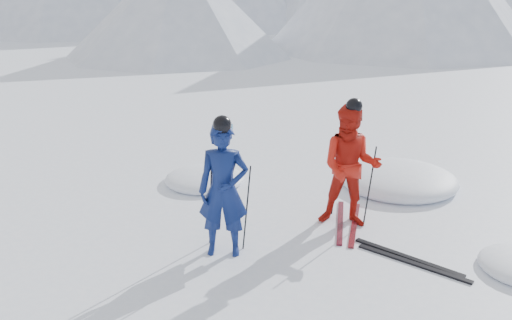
% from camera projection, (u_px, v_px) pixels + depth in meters
% --- Properties ---
extents(ground, '(160.00, 160.00, 0.00)m').
position_uv_depth(ground, '(355.00, 257.00, 7.93)').
color(ground, white).
rests_on(ground, ground).
extents(skier_blue, '(0.85, 0.71, 1.99)m').
position_uv_depth(skier_blue, '(223.00, 190.00, 7.75)').
color(skier_blue, navy).
rests_on(skier_blue, ground).
extents(skier_red, '(1.12, 0.96, 2.02)m').
position_uv_depth(skier_red, '(351.00, 167.00, 8.69)').
color(skier_red, red).
rests_on(skier_red, ground).
extents(pole_blue_left, '(0.13, 0.09, 1.32)m').
position_uv_depth(pole_blue_left, '(211.00, 205.00, 8.10)').
color(pole_blue_left, black).
rests_on(pole_blue_left, ground).
extents(pole_blue_right, '(0.13, 0.08, 1.32)m').
position_uv_depth(pole_blue_right, '(247.00, 208.00, 7.97)').
color(pole_blue_right, black).
rests_on(pole_blue_right, ground).
extents(pole_red_left, '(0.13, 0.10, 1.34)m').
position_uv_depth(pole_red_left, '(336.00, 179.00, 9.12)').
color(pole_red_left, black).
rests_on(pole_red_left, ground).
extents(pole_red_right, '(0.13, 0.09, 1.34)m').
position_uv_depth(pole_red_right, '(370.00, 186.00, 8.81)').
color(pole_red_right, black).
rests_on(pole_red_right, ground).
extents(ski_worn_left, '(0.52, 1.67, 0.03)m').
position_uv_depth(ski_worn_left, '(340.00, 222.00, 9.05)').
color(ski_worn_left, black).
rests_on(ski_worn_left, ground).
extents(ski_worn_right, '(0.40, 1.69, 0.03)m').
position_uv_depth(ski_worn_right, '(354.00, 224.00, 8.95)').
color(ski_worn_right, black).
rests_on(ski_worn_right, ground).
extents(ski_loose_a, '(1.65, 0.59, 0.03)m').
position_uv_depth(ski_loose_a, '(407.00, 257.00, 7.90)').
color(ski_loose_a, black).
rests_on(ski_loose_a, ground).
extents(ski_loose_b, '(1.66, 0.53, 0.03)m').
position_uv_depth(ski_loose_b, '(413.00, 263.00, 7.73)').
color(ski_loose_b, black).
rests_on(ski_loose_b, ground).
extents(snow_lumps, '(7.24, 4.44, 0.51)m').
position_uv_depth(snow_lumps, '(365.00, 192.00, 10.38)').
color(snow_lumps, white).
rests_on(snow_lumps, ground).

